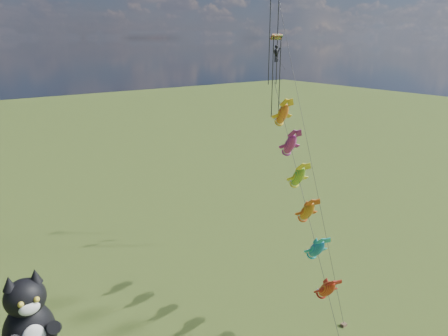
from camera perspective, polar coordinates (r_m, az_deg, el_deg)
cat_kite_rig at (r=21.79m, az=-23.90°, el=-19.09°), size 2.57×4.20×10.74m
fish_windsock_rig at (r=30.70m, az=10.25°, el=-3.40°), size 6.33×14.75×17.37m
parafoil_rig at (r=41.76m, az=7.02°, el=15.26°), size 7.40×16.47×25.56m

